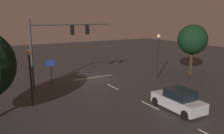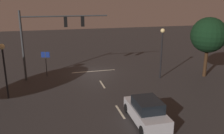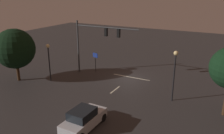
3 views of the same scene
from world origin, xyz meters
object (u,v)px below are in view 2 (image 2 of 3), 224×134
Objects in this scene: street_lamp_right_kerb at (4,60)px; traffic_signal_assembly at (50,31)px; route_sign at (46,58)px; car_approaching at (146,111)px; tree_left_far at (209,35)px; street_lamp_left_kerb at (162,44)px.

traffic_signal_assembly is at bearing -129.98° from street_lamp_right_kerb.
street_lamp_right_kerb is at bearing 60.23° from route_sign.
street_lamp_right_kerb is (9.51, -6.65, 2.45)m from car_approaching.
tree_left_far is (-19.35, -0.93, 1.14)m from street_lamp_right_kerb.
traffic_signal_assembly is at bearing 126.76° from route_sign.
route_sign is (6.40, -12.09, 1.12)m from car_approaching.
car_approaching is 1.65× the size of route_sign.
traffic_signal_assembly is at bearing -62.90° from car_approaching.
street_lamp_left_kerb is at bearing 161.41° from route_sign.
traffic_signal_assembly is 3.18m from route_sign.
street_lamp_right_kerb is at bearing -34.95° from car_approaching.
route_sign is at bearing -53.24° from traffic_signal_assembly.
tree_left_far reaches higher than route_sign.
street_lamp_left_kerb reaches higher than street_lamp_right_kerb.
street_lamp_left_kerb is (-5.03, -8.24, 2.80)m from car_approaching.
street_lamp_left_kerb reaches higher than route_sign.
street_lamp_right_kerb is at bearing 50.02° from traffic_signal_assembly.
street_lamp_left_kerb is 12.17m from route_sign.
street_lamp_left_kerb is at bearing -173.74° from street_lamp_right_kerb.
street_lamp_left_kerb is 1.94× the size of route_sign.
street_lamp_left_kerb is (-10.74, 2.93, -1.29)m from traffic_signal_assembly.
car_approaching is at bearing 37.58° from tree_left_far.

